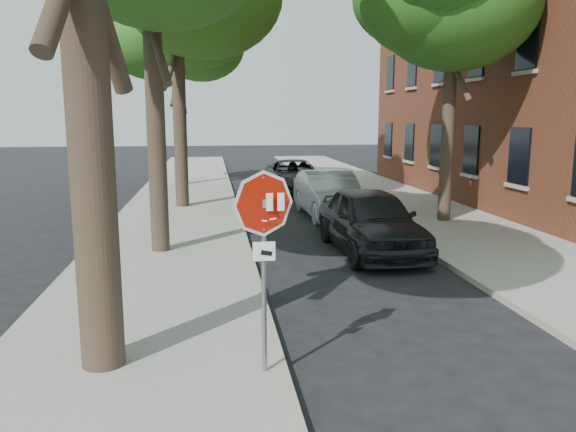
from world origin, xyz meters
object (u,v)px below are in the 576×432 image
object	(u,v)px
stop_sign	(264,233)
car_b	(329,194)
tree_far	(178,33)
car_a	(371,220)
car_d	(294,176)

from	to	relation	value
stop_sign	car_b	distance (m)	12.15
tree_far	car_a	xyz separation A→B (m)	(5.32, -14.53, -6.40)
car_b	car_d	size ratio (longest dim) A/B	0.90
stop_sign	car_d	xyz separation A→B (m)	(3.05, 18.03, -1.22)
stop_sign	car_a	bearing A→B (deg)	63.46
stop_sign	car_b	size ratio (longest dim) A/B	0.56
car_a	car_d	world-z (taller)	car_a
car_a	car_b	size ratio (longest dim) A/B	1.01
stop_sign	tree_far	bearing A→B (deg)	95.46
tree_far	car_a	bearing A→B (deg)	-69.88
stop_sign	car_b	bearing A→B (deg)	74.16
tree_far	stop_sign	bearing A→B (deg)	-84.54
tree_far	car_d	xyz separation A→B (m)	(5.07, -3.11, -6.49)
tree_far	car_d	size ratio (longest dim) A/B	1.79
car_b	car_d	distance (m)	6.40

